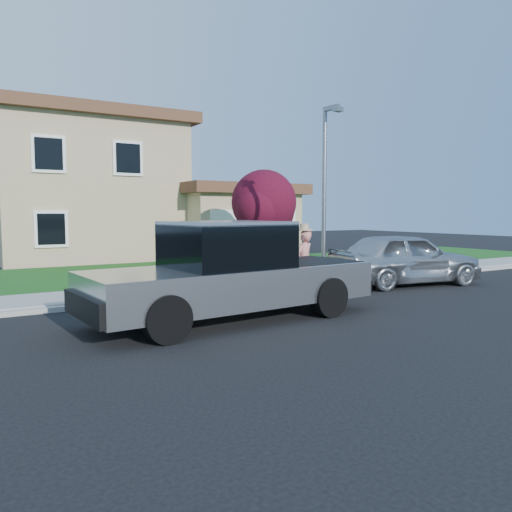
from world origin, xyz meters
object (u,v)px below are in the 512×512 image
(ornamental_tree, at_px, (265,206))
(pickup_truck, at_px, (232,274))
(trash_bin, at_px, (215,263))
(street_lamp, at_px, (326,186))
(woman, at_px, (304,261))
(sedan, at_px, (405,259))

(ornamental_tree, bearing_deg, pickup_truck, -126.40)
(pickup_truck, bearing_deg, trash_bin, 63.02)
(pickup_truck, xyz_separation_m, street_lamp, (4.57, 2.58, 2.09))
(trash_bin, bearing_deg, woman, -79.02)
(pickup_truck, xyz_separation_m, sedan, (7.03, 1.69, -0.14))
(street_lamp, bearing_deg, sedan, -25.13)
(ornamental_tree, xyz_separation_m, trash_bin, (-3.29, -2.35, -1.84))
(woman, distance_m, street_lamp, 2.56)
(street_lamp, bearing_deg, woman, -157.89)
(pickup_truck, height_order, sedan, pickup_truck)
(woman, distance_m, ornamental_tree, 5.79)
(pickup_truck, distance_m, ornamental_tree, 9.01)
(trash_bin, distance_m, street_lamp, 4.15)
(woman, relative_size, sedan, 0.40)
(sedan, distance_m, ornamental_tree, 5.98)
(woman, relative_size, trash_bin, 1.82)
(sedan, bearing_deg, pickup_truck, 113.22)
(sedan, distance_m, trash_bin, 5.93)
(pickup_truck, height_order, woman, pickup_truck)
(sedan, height_order, trash_bin, sedan)
(street_lamp, bearing_deg, trash_bin, 134.42)
(woman, bearing_deg, trash_bin, -87.09)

